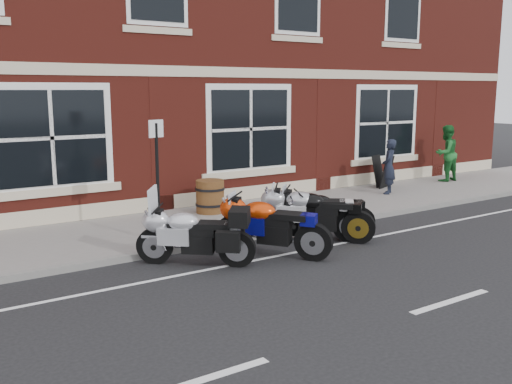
% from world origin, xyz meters
% --- Properties ---
extents(ground, '(80.00, 80.00, 0.00)m').
position_xyz_m(ground, '(0.00, 0.00, 0.00)').
color(ground, black).
rests_on(ground, ground).
extents(sidewalk, '(30.00, 3.00, 0.12)m').
position_xyz_m(sidewalk, '(0.00, 3.00, 0.06)').
color(sidewalk, slate).
rests_on(sidewalk, ground).
extents(kerb, '(30.00, 0.16, 0.12)m').
position_xyz_m(kerb, '(0.00, 1.42, 0.06)').
color(kerb, slate).
rests_on(kerb, ground).
extents(moto_touring_silver, '(1.65, 1.46, 1.37)m').
position_xyz_m(moto_touring_silver, '(-2.25, 0.60, 0.56)').
color(moto_touring_silver, black).
rests_on(moto_touring_silver, ground).
extents(moto_sport_red, '(1.41, 1.91, 1.01)m').
position_xyz_m(moto_sport_red, '(-0.83, 0.30, 0.58)').
color(moto_sport_red, black).
rests_on(moto_sport_red, ground).
extents(moto_sport_black, '(1.55, 1.70, 0.97)m').
position_xyz_m(moto_sport_black, '(0.57, 0.62, 0.56)').
color(moto_sport_black, black).
rests_on(moto_sport_black, ground).
extents(moto_sport_silver, '(1.80, 1.57, 1.01)m').
position_xyz_m(moto_sport_silver, '(0.42, 0.76, 0.58)').
color(moto_sport_silver, black).
rests_on(moto_sport_silver, ground).
extents(moto_naked_black, '(1.96, 0.86, 0.92)m').
position_xyz_m(moto_naked_black, '(0.77, 0.67, 0.53)').
color(moto_naked_black, black).
rests_on(moto_naked_black, ground).
extents(pedestrian_left, '(0.66, 0.63, 1.52)m').
position_xyz_m(pedestrian_left, '(5.13, 3.06, 0.88)').
color(pedestrian_left, black).
rests_on(pedestrian_left, sidewalk).
extents(pedestrian_right, '(0.87, 0.68, 1.76)m').
position_xyz_m(pedestrian_right, '(8.28, 3.64, 1.00)').
color(pedestrian_right, '#1A5E25').
rests_on(pedestrian_right, sidewalk).
extents(a_board_sign, '(0.67, 0.56, 0.95)m').
position_xyz_m(a_board_sign, '(5.72, 3.86, 0.60)').
color(a_board_sign, black).
rests_on(a_board_sign, sidewalk).
extents(barrel_planter, '(0.69, 0.69, 0.77)m').
position_xyz_m(barrel_planter, '(-0.19, 3.65, 0.51)').
color(barrel_planter, '#492313').
rests_on(barrel_planter, sidewalk).
extents(parking_sign, '(0.32, 0.10, 2.31)m').
position_xyz_m(parking_sign, '(-2.25, 1.96, 1.45)').
color(parking_sign, black).
rests_on(parking_sign, sidewalk).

